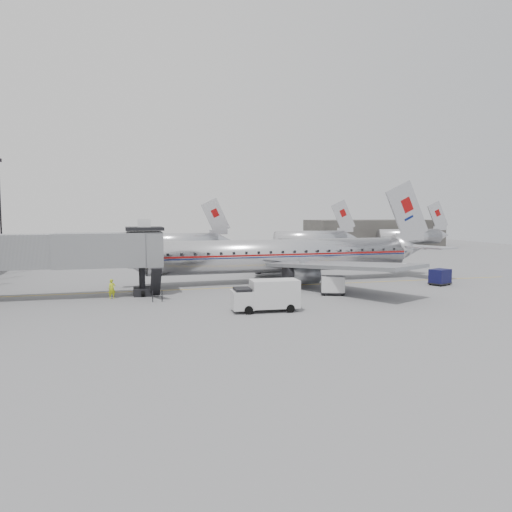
{
  "coord_description": "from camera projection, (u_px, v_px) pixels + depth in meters",
  "views": [
    {
      "loc": [
        -11.08,
        -43.61,
        7.7
      ],
      "look_at": [
        2.37,
        6.09,
        3.2
      ],
      "focal_mm": 35.0,
      "sensor_mm": 36.0,
      "label": 1
    }
  ],
  "objects": [
    {
      "name": "baggage_cart_navy",
      "position": [
        440.0,
        277.0,
        52.95
      ],
      "size": [
        2.64,
        2.38,
        1.7
      ],
      "rotation": [
        0.0,
        0.0,
        0.42
      ],
      "color": "#0D0E37",
      "rests_on": "ground"
    },
    {
      "name": "distant_aircraft_near",
      "position": [
        178.0,
        242.0,
        85.18
      ],
      "size": [
        16.39,
        3.2,
        10.26
      ],
      "color": "silver",
      "rests_on": "ground"
    },
    {
      "name": "service_van",
      "position": [
        266.0,
        295.0,
        38.88
      ],
      "size": [
        5.32,
        2.3,
        2.46
      ],
      "rotation": [
        0.0,
        0.0,
        -0.05
      ],
      "color": "#B8B9BB",
      "rests_on": "ground"
    },
    {
      "name": "baggage_cart_white",
      "position": [
        333.0,
        285.0,
        46.78
      ],
      "size": [
        2.68,
        2.37,
        1.75
      ],
      "rotation": [
        0.0,
        0.0,
        -0.36
      ],
      "color": "silver",
      "rests_on": "ground"
    },
    {
      "name": "distant_aircraft_mid",
      "position": [
        311.0,
        238.0,
        95.79
      ],
      "size": [
        16.39,
        3.2,
        10.26
      ],
      "color": "silver",
      "rests_on": "ground"
    },
    {
      "name": "jet_bridge",
      "position": [
        57.0,
        252.0,
        44.32
      ],
      "size": [
        21.0,
        6.2,
        7.1
      ],
      "color": "slate",
      "rests_on": "ground"
    },
    {
      "name": "hangar",
      "position": [
        374.0,
        233.0,
        114.64
      ],
      "size": [
        30.0,
        12.0,
        6.0
      ],
      "primitive_type": "cube",
      "color": "#373532",
      "rests_on": "ground"
    },
    {
      "name": "airliner",
      "position": [
        287.0,
        255.0,
        55.67
      ],
      "size": [
        36.73,
        34.01,
        11.61
      ],
      "rotation": [
        0.0,
        0.0,
        0.04
      ],
      "color": "silver",
      "rests_on": "ground"
    },
    {
      "name": "ground",
      "position": [
        248.0,
        297.0,
        45.49
      ],
      "size": [
        160.0,
        160.0,
        0.0
      ],
      "primitive_type": "plane",
      "color": "slate",
      "rests_on": "ground"
    },
    {
      "name": "apron_line",
      "position": [
        262.0,
        286.0,
        52.04
      ],
      "size": [
        60.0,
        0.15,
        0.01
      ],
      "primitive_type": "cube",
      "rotation": [
        0.0,
        0.0,
        1.57
      ],
      "color": "gold",
      "rests_on": "ground"
    },
    {
      "name": "ramp_worker",
      "position": [
        112.0,
        289.0,
        44.53
      ],
      "size": [
        0.73,
        0.58,
        1.77
      ],
      "primitive_type": "imported",
      "rotation": [
        0.0,
        0.0,
        0.27
      ],
      "color": "#B2C617",
      "rests_on": "ground"
    },
    {
      "name": "distant_aircraft_far",
      "position": [
        410.0,
        236.0,
        105.88
      ],
      "size": [
        16.39,
        3.2,
        10.26
      ],
      "color": "silver",
      "rests_on": "ground"
    }
  ]
}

